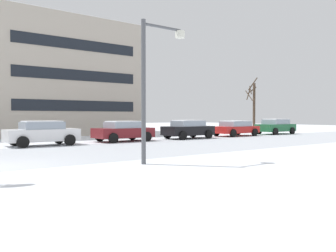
{
  "coord_description": "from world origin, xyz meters",
  "views": [
    {
      "loc": [
        -1.97,
        -12.29,
        1.7
      ],
      "look_at": [
        10.41,
        4.65,
        1.09
      ],
      "focal_mm": 36.3,
      "sensor_mm": 36.0,
      "label": 1
    }
  ],
  "objects_px": {
    "street_lamp": "(152,75)",
    "parked_car_maroon": "(123,131)",
    "parked_car_black": "(188,129)",
    "parked_car_green": "(276,126)",
    "parked_car_white": "(42,133)",
    "parked_car_red": "(236,128)"
  },
  "relations": [
    {
      "from": "street_lamp",
      "to": "parked_car_red",
      "type": "height_order",
      "value": "street_lamp"
    },
    {
      "from": "street_lamp",
      "to": "parked_car_white",
      "type": "bearing_deg",
      "value": 96.33
    },
    {
      "from": "parked_car_maroon",
      "to": "parked_car_red",
      "type": "distance_m",
      "value": 10.77
    },
    {
      "from": "street_lamp",
      "to": "parked_car_red",
      "type": "bearing_deg",
      "value": 33.16
    },
    {
      "from": "parked_car_maroon",
      "to": "parked_car_black",
      "type": "xyz_separation_m",
      "value": [
        5.38,
        -0.32,
        0.01
      ]
    },
    {
      "from": "parked_car_green",
      "to": "parked_car_red",
      "type": "bearing_deg",
      "value": 178.71
    },
    {
      "from": "parked_car_white",
      "to": "parked_car_black",
      "type": "relative_size",
      "value": 1.0
    },
    {
      "from": "parked_car_white",
      "to": "parked_car_green",
      "type": "relative_size",
      "value": 0.97
    },
    {
      "from": "parked_car_black",
      "to": "parked_car_green",
      "type": "distance_m",
      "value": 10.76
    },
    {
      "from": "parked_car_maroon",
      "to": "street_lamp",
      "type": "bearing_deg",
      "value": -113.2
    },
    {
      "from": "parked_car_maroon",
      "to": "parked_car_red",
      "type": "relative_size",
      "value": 0.93
    },
    {
      "from": "parked_car_white",
      "to": "parked_car_red",
      "type": "bearing_deg",
      "value": 0.0
    },
    {
      "from": "parked_car_white",
      "to": "parked_car_green",
      "type": "bearing_deg",
      "value": -0.32
    },
    {
      "from": "parked_car_black",
      "to": "parked_car_red",
      "type": "bearing_deg",
      "value": 1.61
    },
    {
      "from": "street_lamp",
      "to": "parked_car_black",
      "type": "bearing_deg",
      "value": 45.04
    },
    {
      "from": "parked_car_maroon",
      "to": "parked_car_black",
      "type": "relative_size",
      "value": 0.99
    },
    {
      "from": "parked_car_black",
      "to": "street_lamp",
      "type": "bearing_deg",
      "value": -134.96
    },
    {
      "from": "parked_car_black",
      "to": "parked_car_white",
      "type": "bearing_deg",
      "value": 179.2
    },
    {
      "from": "parked_car_white",
      "to": "parked_car_black",
      "type": "xyz_separation_m",
      "value": [
        10.76,
        -0.15,
        -0.01
      ]
    },
    {
      "from": "street_lamp",
      "to": "parked_car_green",
      "type": "distance_m",
      "value": 22.76
    },
    {
      "from": "parked_car_maroon",
      "to": "parked_car_red",
      "type": "height_order",
      "value": "parked_car_maroon"
    },
    {
      "from": "street_lamp",
      "to": "parked_car_maroon",
      "type": "relative_size",
      "value": 1.29
    }
  ]
}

